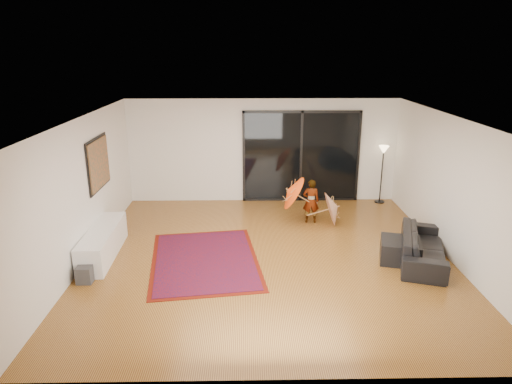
{
  "coord_description": "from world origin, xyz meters",
  "views": [
    {
      "loc": [
        -0.4,
        -8.16,
        3.91
      ],
      "look_at": [
        -0.23,
        0.73,
        1.1
      ],
      "focal_mm": 32.0,
      "sensor_mm": 36.0,
      "label": 1
    }
  ],
  "objects_px": {
    "sofa": "(423,246)",
    "ottoman": "(400,251)",
    "media_console": "(103,243)",
    "child": "(311,201)"
  },
  "relations": [
    {
      "from": "media_console",
      "to": "ottoman",
      "type": "xyz_separation_m",
      "value": [
        5.77,
        -0.33,
        -0.07
      ]
    },
    {
      "from": "media_console",
      "to": "ottoman",
      "type": "bearing_deg",
      "value": -5.13
    },
    {
      "from": "sofa",
      "to": "child",
      "type": "distance_m",
      "value": 2.81
    },
    {
      "from": "sofa",
      "to": "ottoman",
      "type": "xyz_separation_m",
      "value": [
        -0.43,
        0.01,
        -0.08
      ]
    },
    {
      "from": "sofa",
      "to": "ottoman",
      "type": "height_order",
      "value": "sofa"
    },
    {
      "from": "child",
      "to": "media_console",
      "type": "bearing_deg",
      "value": 23.95
    },
    {
      "from": "ottoman",
      "to": "child",
      "type": "distance_m",
      "value": 2.54
    },
    {
      "from": "media_console",
      "to": "child",
      "type": "height_order",
      "value": "child"
    },
    {
      "from": "ottoman",
      "to": "child",
      "type": "xyz_separation_m",
      "value": [
        -1.45,
        2.06,
        0.31
      ]
    },
    {
      "from": "sofa",
      "to": "ottoman",
      "type": "distance_m",
      "value": 0.44
    }
  ]
}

